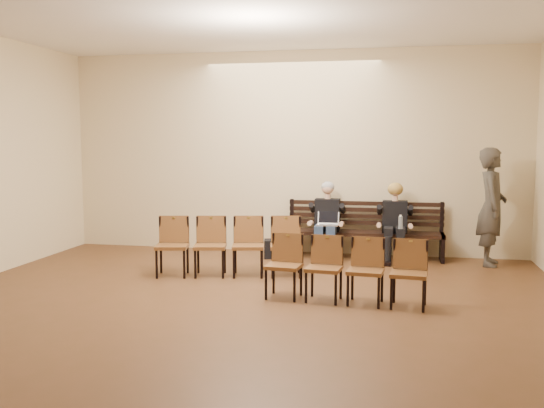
{
  "coord_description": "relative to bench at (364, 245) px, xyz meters",
  "views": [
    {
      "loc": [
        1.74,
        -5.45,
        1.99
      ],
      "look_at": [
        -0.16,
        4.05,
        0.94
      ],
      "focal_mm": 40.0,
      "sensor_mm": 36.0,
      "label": 1
    }
  ],
  "objects": [
    {
      "name": "bag",
      "position": [
        -1.44,
        -0.27,
        -0.07
      ],
      "size": [
        0.46,
        0.35,
        0.31
      ],
      "primitive_type": "cube",
      "rotation": [
        0.0,
        0.0,
        0.18
      ],
      "color": "black",
      "rests_on": "ground"
    },
    {
      "name": "chair_row_front",
      "position": [
        -1.86,
        -1.72,
        0.21
      ],
      "size": [
        2.16,
        0.88,
        0.87
      ],
      "primitive_type": "cube",
      "rotation": [
        0.0,
        0.0,
        0.2
      ],
      "color": "brown",
      "rests_on": "ground"
    },
    {
      "name": "seated_woman",
      "position": [
        0.49,
        -0.12,
        0.36
      ],
      "size": [
        0.5,
        0.69,
        1.16
      ],
      "primitive_type": null,
      "color": "black",
      "rests_on": "ground"
    },
    {
      "name": "room_walls",
      "position": [
        -1.29,
        -3.86,
        2.31
      ],
      "size": [
        8.02,
        10.01,
        3.51
      ],
      "color": "beige",
      "rests_on": "ground"
    },
    {
      "name": "chair_row_back",
      "position": [
        -0.1,
        -2.84,
        0.18
      ],
      "size": [
        1.99,
        0.63,
        0.8
      ],
      "primitive_type": "cube",
      "rotation": [
        0.0,
        0.0,
        -0.1
      ],
      "color": "brown",
      "rests_on": "ground"
    },
    {
      "name": "ground",
      "position": [
        -1.29,
        -4.65,
        -0.23
      ],
      "size": [
        10.0,
        10.0,
        0.0
      ],
      "primitive_type": "plane",
      "color": "#56331D",
      "rests_on": "ground"
    },
    {
      "name": "laptop",
      "position": [
        -0.59,
        -0.3,
        0.35
      ],
      "size": [
        0.37,
        0.3,
        0.25
      ],
      "primitive_type": "cube",
      "rotation": [
        0.0,
        0.0,
        0.07
      ],
      "color": "silver",
      "rests_on": "bench"
    },
    {
      "name": "seated_man",
      "position": [
        -0.62,
        -0.12,
        0.39
      ],
      "size": [
        0.51,
        0.71,
        1.23
      ],
      "primitive_type": null,
      "color": "black",
      "rests_on": "ground"
    },
    {
      "name": "passerby",
      "position": [
        1.98,
        -0.19,
        0.84
      ],
      "size": [
        0.61,
        0.84,
        2.14
      ],
      "primitive_type": "imported",
      "rotation": [
        0.0,
        0.0,
        1.44
      ],
      "color": "#3D3832",
      "rests_on": "ground"
    },
    {
      "name": "water_bottle",
      "position": [
        0.58,
        -0.42,
        0.34
      ],
      "size": [
        0.08,
        0.08,
        0.23
      ],
      "primitive_type": "cylinder",
      "rotation": [
        0.0,
        0.0,
        0.23
      ],
      "color": "silver",
      "rests_on": "bench"
    },
    {
      "name": "bench",
      "position": [
        0.0,
        0.0,
        0.0
      ],
      "size": [
        2.6,
        0.9,
        0.45
      ],
      "primitive_type": "cube",
      "color": "black",
      "rests_on": "ground"
    }
  ]
}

